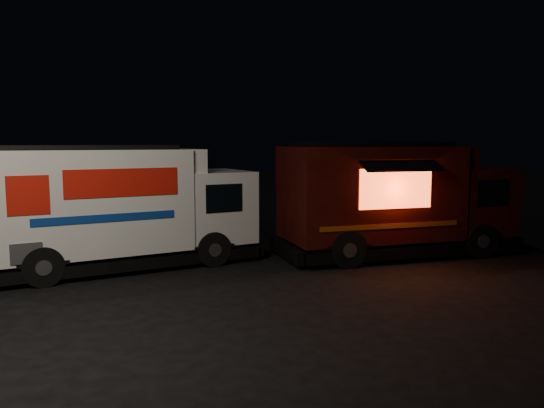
% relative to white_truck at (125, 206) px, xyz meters
% --- Properties ---
extents(ground, '(80.00, 80.00, 0.00)m').
position_rel_white_truck_xyz_m(ground, '(1.09, -2.44, -1.43)').
color(ground, black).
rests_on(ground, ground).
extents(white_truck, '(6.67, 3.72, 2.87)m').
position_rel_white_truck_xyz_m(white_truck, '(0.00, 0.00, 0.00)').
color(white_truck, silver).
rests_on(white_truck, ground).
extents(red_truck, '(6.44, 2.71, 2.93)m').
position_rel_white_truck_xyz_m(red_truck, '(6.85, -0.22, 0.03)').
color(red_truck, '#370E0A').
rests_on(red_truck, ground).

